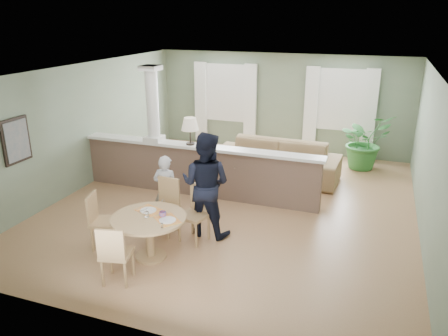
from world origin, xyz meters
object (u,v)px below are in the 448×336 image
at_px(chair_near, 114,252).
at_px(chair_far_boy, 166,203).
at_px(sofa, 275,161).
at_px(dining_table, 150,225).
at_px(chair_side, 100,218).
at_px(man_person, 206,184).
at_px(child_person, 166,191).
at_px(houseplant, 364,141).
at_px(chair_far_man, 197,210).

bearing_deg(chair_near, chair_far_boy, -100.89).
xyz_separation_m(sofa, dining_table, (-1.01, -4.19, 0.14)).
relative_size(chair_far_boy, chair_near, 1.06).
height_order(chair_side, man_person, man_person).
distance_m(chair_near, chair_side, 1.17).
distance_m(child_person, man_person, 0.86).
relative_size(dining_table, chair_near, 1.27).
distance_m(houseplant, man_person, 5.16).
bearing_deg(chair_side, chair_far_boy, -55.88).
bearing_deg(chair_far_boy, chair_far_man, -3.71).
distance_m(sofa, child_person, 3.31).
bearing_deg(man_person, chair_near, 73.36).
height_order(sofa, child_person, child_person).
bearing_deg(sofa, dining_table, -101.21).
height_order(chair_near, man_person, man_person).
relative_size(houseplant, chair_near, 1.51).
bearing_deg(chair_near, chair_side, -58.60).
bearing_deg(man_person, child_person, -3.92).
bearing_deg(chair_far_boy, dining_table, -74.27).
xyz_separation_m(chair_far_boy, chair_far_man, (0.63, -0.09, -0.00)).
bearing_deg(chair_far_man, dining_table, -104.13).
distance_m(sofa, houseplant, 2.40).
distance_m(sofa, chair_far_boy, 3.49).
height_order(chair_far_man, chair_side, chair_far_man).
relative_size(houseplant, chair_far_boy, 1.43).
bearing_deg(chair_far_boy, chair_side, -126.22).
relative_size(houseplant, child_person, 1.05).
xyz_separation_m(chair_far_boy, chair_near, (0.06, -1.72, -0.03)).
relative_size(houseplant, dining_table, 1.19).
relative_size(sofa, chair_near, 3.18).
xyz_separation_m(chair_far_boy, chair_side, (-0.76, -0.88, -0.02)).
distance_m(houseplant, chair_far_man, 5.42).
bearing_deg(child_person, chair_near, 93.30).
xyz_separation_m(chair_far_man, man_person, (0.07, 0.25, 0.39)).
height_order(chair_far_boy, man_person, man_person).
distance_m(chair_near, child_person, 1.98).
relative_size(chair_far_man, child_person, 0.73).
bearing_deg(dining_table, chair_far_boy, 101.28).
distance_m(dining_table, child_person, 1.19).
distance_m(chair_far_boy, chair_side, 1.16).
height_order(chair_far_boy, child_person, child_person).
distance_m(chair_far_boy, man_person, 0.81).
relative_size(chair_far_boy, child_person, 0.73).
xyz_separation_m(chair_far_boy, man_person, (0.70, 0.16, 0.39)).
bearing_deg(houseplant, chair_far_man, -117.13).
height_order(chair_far_man, chair_near, chair_far_man).
bearing_deg(houseplant, chair_side, -124.48).
xyz_separation_m(chair_far_man, child_person, (-0.74, 0.34, 0.13)).
distance_m(chair_far_boy, child_person, 0.30).
height_order(dining_table, chair_near, chair_near).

